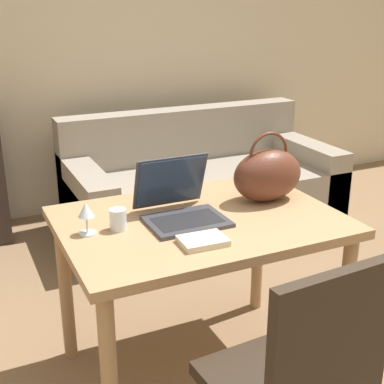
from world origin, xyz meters
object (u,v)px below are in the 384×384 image
handbag (268,175)px  drinking_glass (118,219)px  wine_glass (86,213)px  chair (298,378)px  couch (201,187)px  laptop (179,202)px

handbag → drinking_glass: bearing=-177.4°
drinking_glass → wine_glass: (-0.12, 0.01, 0.05)m
drinking_glass → handbag: (0.71, 0.03, 0.08)m
chair → couch: 2.48m
laptop → wine_glass: (-0.39, -0.01, 0.02)m
drinking_glass → chair: bearing=-68.6°
laptop → drinking_glass: size_ratio=3.89×
couch → wine_glass: (-1.23, -1.53, 0.57)m
couch → handbag: handbag is taller
wine_glass → handbag: bearing=1.4°
laptop → handbag: handbag is taller
handbag → chair: bearing=-115.7°
laptop → wine_glass: size_ratio=2.61×
chair → drinking_glass: (-0.31, 0.79, 0.28)m
couch → wine_glass: size_ratio=15.29×
couch → wine_glass: 2.04m
drinking_glass → couch: bearing=54.2°
chair → drinking_glass: chair is taller
chair → handbag: handbag is taller
laptop → drinking_glass: 0.27m
chair → drinking_glass: bearing=107.8°
chair → handbag: size_ratio=2.85×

